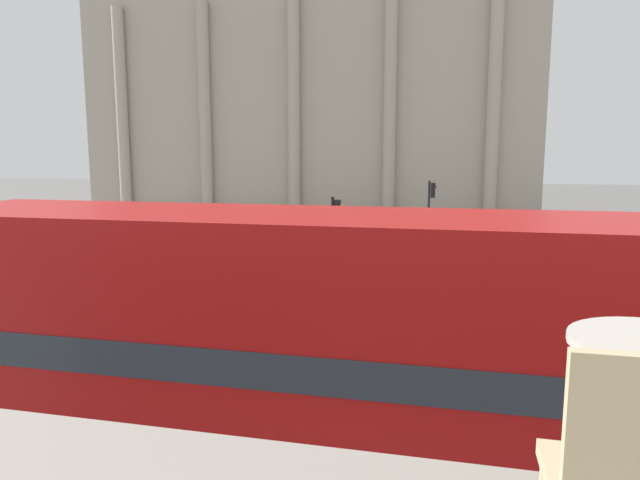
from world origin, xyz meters
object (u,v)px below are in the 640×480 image
at_px(pedestrian_red, 402,234).
at_px(plaza_building_left, 315,96).
at_px(traffic_light_far, 430,208).
at_px(double_decker_bus, 283,352).
at_px(pedestrian_black, 335,255).
at_px(traffic_light_mid, 335,233).
at_px(traffic_light_near, 570,298).

bearing_deg(pedestrian_red, plaza_building_left, -65.83).
bearing_deg(traffic_light_far, plaza_building_left, 116.80).
height_order(double_decker_bus, pedestrian_black, double_decker_bus).
bearing_deg(plaza_building_left, traffic_light_far, -63.20).
bearing_deg(plaza_building_left, pedestrian_red, -64.75).
distance_m(plaza_building_left, pedestrian_black, 29.12).
relative_size(traffic_light_mid, traffic_light_far, 0.95).
bearing_deg(traffic_light_mid, traffic_light_far, 70.97).
xyz_separation_m(double_decker_bus, traffic_light_far, (1.21, 20.23, 0.11)).
bearing_deg(pedestrian_black, double_decker_bus, 51.15).
bearing_deg(plaza_building_left, double_decker_bus, -77.09).
height_order(traffic_light_far, pedestrian_black, traffic_light_far).
bearing_deg(traffic_light_near, pedestrian_black, 124.79).
xyz_separation_m(traffic_light_near, traffic_light_far, (-3.35, 15.37, 0.32)).
height_order(plaza_building_left, pedestrian_black, plaza_building_left).
distance_m(double_decker_bus, pedestrian_black, 14.88).
distance_m(double_decker_bus, traffic_light_mid, 11.93).
distance_m(traffic_light_near, pedestrian_black, 11.97).
relative_size(double_decker_bus, traffic_light_mid, 2.87).
distance_m(traffic_light_mid, pedestrian_red, 10.09).
height_order(traffic_light_near, traffic_light_mid, traffic_light_mid).
height_order(plaza_building_left, traffic_light_mid, plaza_building_left).
distance_m(traffic_light_far, pedestrian_black, 6.71).
bearing_deg(traffic_light_near, pedestrian_red, 105.78).
xyz_separation_m(traffic_light_near, pedestrian_red, (-4.76, 16.84, -1.13)).
bearing_deg(traffic_light_far, pedestrian_red, 133.67).
bearing_deg(pedestrian_black, traffic_light_mid, 53.35).
xyz_separation_m(plaza_building_left, pedestrian_red, (9.30, -19.72, -8.90)).
bearing_deg(traffic_light_mid, plaza_building_left, 104.76).
height_order(double_decker_bus, traffic_light_near, double_decker_bus).
xyz_separation_m(plaza_building_left, traffic_light_far, (10.70, -21.19, -7.44)).
relative_size(traffic_light_mid, pedestrian_black, 2.00).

